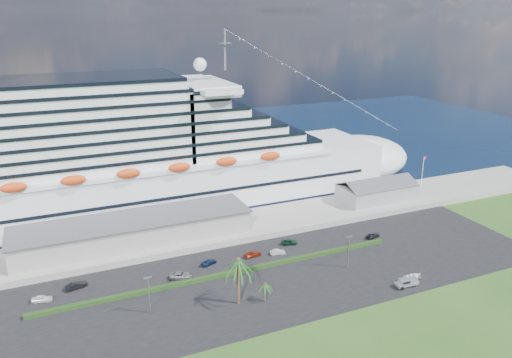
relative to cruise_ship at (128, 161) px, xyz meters
name	(u,v)px	position (x,y,z in m)	size (l,w,h in m)	color
ground	(289,303)	(21.53, -64.00, -16.69)	(420.00, 420.00, 0.00)	#254A18
asphalt_lot	(267,278)	(21.53, -53.00, -16.63)	(140.00, 38.00, 0.12)	black
wharf	(224,228)	(21.53, -24.00, -15.79)	(240.00, 20.00, 1.80)	gray
water	(154,153)	(21.53, 66.00, -16.68)	(420.00, 160.00, 0.02)	black
cruise_ship	(128,161)	(0.00, 0.00, 0.00)	(191.00, 38.00, 54.00)	silver
terminal_building	(134,229)	(-3.47, -24.00, -11.68)	(61.00, 15.00, 6.30)	gray
port_shed	(377,191)	(73.53, -24.00, -12.30)	(24.00, 12.31, 7.37)	gray
flagpole	(422,173)	(91.57, -24.00, -8.43)	(1.08, 0.16, 12.00)	silver
hedge	(228,274)	(13.53, -48.00, -16.12)	(88.00, 1.10, 0.90)	black
lamp_post_left	(149,290)	(-6.47, -56.00, -11.35)	(1.60, 0.35, 8.27)	gray
lamp_post_right	(349,248)	(41.53, -56.00, -11.35)	(1.60, 0.35, 8.27)	gray
palm_tall	(238,265)	(11.53, -60.00, -7.49)	(8.82, 8.82, 11.13)	#47301E
palm_short	(265,286)	(17.03, -61.50, -13.03)	(3.53, 3.53, 4.56)	#47301E
parked_car_0	(42,299)	(-26.77, -42.62, -15.85)	(1.71, 4.24, 1.45)	white
parked_car_1	(76,285)	(-19.63, -39.91, -15.81)	(1.62, 4.65, 1.53)	black
parked_car_2	(181,275)	(3.08, -44.87, -15.86)	(2.38, 5.17, 1.44)	gray
parked_car_3	(209,262)	(11.12, -41.24, -15.96)	(1.72, 4.22, 1.23)	#132143
parked_car_4	(253,254)	(22.59, -41.75, -15.81)	(1.80, 4.48, 1.53)	maroon
parked_car_5	(278,252)	(29.00, -43.12, -15.94)	(1.35, 3.88, 1.28)	silver
parked_car_6	(289,242)	(34.38, -39.10, -15.96)	(2.03, 4.41, 1.23)	black
parked_car_7	(373,236)	(57.15, -44.72, -15.94)	(1.77, 4.35, 1.26)	black
pickup_truck	(406,282)	(48.65, -68.79, -15.52)	(5.54, 2.35, 1.91)	black
boat_trailer	(413,277)	(51.87, -67.36, -15.57)	(5.37, 3.65, 1.52)	gray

